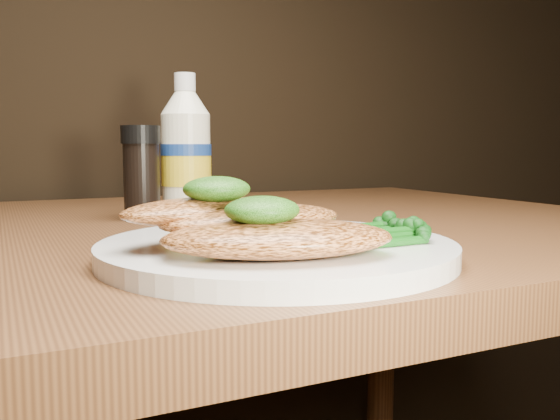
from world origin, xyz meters
name	(u,v)px	position (x,y,z in m)	size (l,w,h in m)	color
plate	(277,250)	(0.02, 0.81, 0.76)	(0.29, 0.29, 0.02)	white
chicken_front	(278,238)	(-0.01, 0.74, 0.78)	(0.16, 0.09, 0.03)	#D47D43
chicken_mid	(252,219)	(-0.01, 0.79, 0.79)	(0.15, 0.08, 0.02)	#D47D43
chicken_back	(201,210)	(-0.05, 0.81, 0.79)	(0.13, 0.07, 0.02)	#D47D43
pesto_front	(262,210)	(-0.03, 0.74, 0.80)	(0.05, 0.05, 0.02)	black
pesto_back	(217,189)	(-0.04, 0.80, 0.81)	(0.05, 0.05, 0.02)	black
broccolini_bundle	(354,229)	(0.07, 0.77, 0.78)	(0.15, 0.11, 0.02)	#125512
mayo_bottle	(186,145)	(0.04, 1.13, 0.84)	(0.07, 0.07, 0.19)	white
pepper_grinder	(142,173)	(-0.03, 1.11, 0.81)	(0.05, 0.05, 0.12)	black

